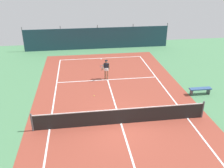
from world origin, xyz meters
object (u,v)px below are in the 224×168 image
(tennis_player, at_px, (106,68))
(tennis_ball_near_player, at_px, (94,96))
(courtside_bench, at_px, (200,90))
(parked_car, at_px, (111,36))
(tennis_net, at_px, (121,116))

(tennis_player, bearing_deg, tennis_ball_near_player, 84.14)
(courtside_bench, bearing_deg, parked_car, 107.23)
(tennis_net, distance_m, tennis_ball_near_player, 3.94)
(courtside_bench, bearing_deg, tennis_ball_near_player, 174.18)
(tennis_ball_near_player, relative_size, parked_car, 0.02)
(tennis_net, bearing_deg, parked_car, 84.24)
(tennis_net, height_order, tennis_ball_near_player, tennis_net)
(tennis_net, height_order, parked_car, parked_car)
(tennis_ball_near_player, distance_m, parked_car, 14.22)
(tennis_net, xyz_separation_m, courtside_bench, (6.31, 2.91, -0.14))
(tennis_net, bearing_deg, courtside_bench, 24.74)
(tennis_net, bearing_deg, tennis_ball_near_player, 109.61)
(tennis_player, bearing_deg, tennis_net, 107.82)
(tennis_player, bearing_deg, parked_car, -82.44)
(tennis_ball_near_player, distance_m, courtside_bench, 7.67)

